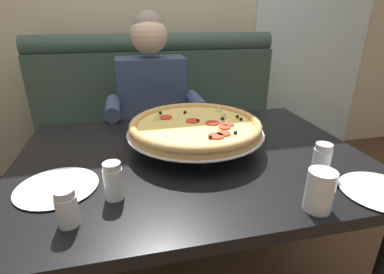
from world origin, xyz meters
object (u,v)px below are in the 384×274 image
(plate_near_right, at_px, (57,185))
(shaker_oregano, at_px, (67,210))
(diner_main, at_px, (154,113))
(dining_table, at_px, (192,173))
(shaker_pepper_flakes, at_px, (114,183))
(pizza, at_px, (195,126))
(booth_bench, at_px, (163,142))
(shaker_parmesan, at_px, (321,161))
(drinking_glass, at_px, (319,193))
(plate_near_left, at_px, (381,190))

(plate_near_right, bearing_deg, shaker_oregano, -71.23)
(diner_main, relative_size, shaker_oregano, 12.40)
(dining_table, bearing_deg, shaker_pepper_flakes, -141.32)
(pizza, distance_m, shaker_oregano, 0.58)
(booth_bench, bearing_deg, shaker_pepper_flakes, -103.73)
(booth_bench, distance_m, shaker_parmesan, 1.31)
(booth_bench, xyz_separation_m, drinking_glass, (0.26, -1.36, 0.41))
(dining_table, relative_size, plate_near_right, 5.25)
(booth_bench, height_order, shaker_parmesan, booth_bench)
(booth_bench, relative_size, plate_near_left, 7.42)
(shaker_oregano, relative_size, plate_near_right, 0.41)
(plate_near_left, relative_size, drinking_glass, 1.99)
(dining_table, bearing_deg, booth_bench, 90.00)
(plate_near_left, xyz_separation_m, drinking_glass, (-0.24, -0.03, 0.04))
(pizza, relative_size, plate_near_left, 2.29)
(shaker_parmesan, distance_m, drinking_glass, 0.22)
(shaker_pepper_flakes, bearing_deg, dining_table, 38.68)
(plate_near_left, bearing_deg, pizza, 136.33)
(shaker_oregano, xyz_separation_m, plate_near_left, (0.90, -0.06, -0.03))
(booth_bench, height_order, drinking_glass, booth_bench)
(diner_main, distance_m, drinking_glass, 1.14)
(shaker_oregano, xyz_separation_m, shaker_parmesan, (0.79, 0.09, 0.00))
(diner_main, xyz_separation_m, shaker_oregano, (-0.32, -1.00, 0.09))
(booth_bench, xyz_separation_m, shaker_pepper_flakes, (-0.29, -1.17, 0.40))
(plate_near_right, bearing_deg, plate_near_left, -14.37)
(plate_near_left, bearing_deg, plate_near_right, 165.63)
(diner_main, distance_m, shaker_pepper_flakes, 0.94)
(dining_table, distance_m, drinking_glass, 0.51)
(pizza, distance_m, shaker_parmesan, 0.47)
(booth_bench, height_order, shaker_oregano, booth_bench)
(drinking_glass, bearing_deg, shaker_oregano, 172.58)
(shaker_oregano, height_order, plate_near_right, shaker_oregano)
(shaker_oregano, relative_size, drinking_glass, 0.87)
(shaker_parmesan, height_order, drinking_glass, drinking_glass)
(shaker_parmesan, bearing_deg, plate_near_right, 173.41)
(booth_bench, relative_size, shaker_oregano, 17.11)
(dining_table, relative_size, plate_near_left, 5.54)
(dining_table, bearing_deg, plate_near_left, -37.57)
(booth_bench, distance_m, plate_near_left, 1.47)
(diner_main, bearing_deg, pizza, -80.34)
(shaker_oregano, xyz_separation_m, drinking_glass, (0.66, -0.09, 0.01))
(dining_table, distance_m, plate_near_left, 0.64)
(shaker_pepper_flakes, xyz_separation_m, plate_near_left, (0.79, -0.15, -0.04))
(pizza, relative_size, shaker_pepper_flakes, 4.72)
(dining_table, distance_m, plate_near_right, 0.49)
(booth_bench, distance_m, diner_main, 0.42)
(diner_main, height_order, plate_near_left, diner_main)
(shaker_pepper_flakes, xyz_separation_m, drinking_glass, (0.55, -0.18, 0.00))
(plate_near_right, height_order, drinking_glass, drinking_glass)
(pizza, relative_size, plate_near_right, 2.17)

